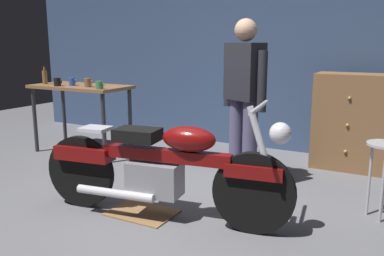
{
  "coord_description": "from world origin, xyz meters",
  "views": [
    {
      "loc": [
        1.82,
        -2.63,
        1.44
      ],
      "look_at": [
        0.02,
        0.7,
        0.65
      ],
      "focal_mm": 38.33,
      "sensor_mm": 36.0,
      "label": 1
    }
  ],
  "objects_px": {
    "person_standing": "(244,95)",
    "mug_brown_stoneware": "(88,83)",
    "mug_blue_enamel": "(72,82)",
    "mug_black_matte": "(57,82)",
    "mug_green_speckled": "(100,85)",
    "bottle": "(45,77)",
    "wooden_dresser": "(350,122)",
    "motorcycle": "(162,167)"
  },
  "relations": [
    {
      "from": "person_standing",
      "to": "motorcycle",
      "type": "bearing_deg",
      "value": 101.92
    },
    {
      "from": "motorcycle",
      "to": "wooden_dresser",
      "type": "xyz_separation_m",
      "value": [
        1.14,
        2.23,
        0.1
      ]
    },
    {
      "from": "mug_green_speckled",
      "to": "mug_blue_enamel",
      "type": "bearing_deg",
      "value": 165.58
    },
    {
      "from": "mug_green_speckled",
      "to": "mug_brown_stoneware",
      "type": "bearing_deg",
      "value": 158.6
    },
    {
      "from": "mug_black_matte",
      "to": "mug_green_speckled",
      "type": "height_order",
      "value": "mug_black_matte"
    },
    {
      "from": "mug_blue_enamel",
      "to": "mug_black_matte",
      "type": "bearing_deg",
      "value": -134.71
    },
    {
      "from": "mug_green_speckled",
      "to": "motorcycle",
      "type": "bearing_deg",
      "value": -34.27
    },
    {
      "from": "wooden_dresser",
      "to": "mug_green_speckled",
      "type": "distance_m",
      "value": 2.95
    },
    {
      "from": "person_standing",
      "to": "mug_brown_stoneware",
      "type": "xyz_separation_m",
      "value": [
        -2.07,
        0.02,
        0.03
      ]
    },
    {
      "from": "mug_green_speckled",
      "to": "mug_blue_enamel",
      "type": "xyz_separation_m",
      "value": [
        -0.58,
        0.15,
        0.0
      ]
    },
    {
      "from": "mug_black_matte",
      "to": "mug_brown_stoneware",
      "type": "xyz_separation_m",
      "value": [
        0.43,
        0.09,
        0.0
      ]
    },
    {
      "from": "wooden_dresser",
      "to": "mug_blue_enamel",
      "type": "distance_m",
      "value": 3.44
    },
    {
      "from": "mug_black_matte",
      "to": "mug_green_speckled",
      "type": "xyz_separation_m",
      "value": [
        0.71,
        -0.02,
        -0.0
      ]
    },
    {
      "from": "mug_black_matte",
      "to": "motorcycle",
      "type": "bearing_deg",
      "value": -25.43
    },
    {
      "from": "person_standing",
      "to": "wooden_dresser",
      "type": "bearing_deg",
      "value": -103.9
    },
    {
      "from": "mug_blue_enamel",
      "to": "person_standing",
      "type": "bearing_deg",
      "value": -1.47
    },
    {
      "from": "wooden_dresser",
      "to": "mug_black_matte",
      "type": "bearing_deg",
      "value": -160.96
    },
    {
      "from": "wooden_dresser",
      "to": "person_standing",
      "type": "bearing_deg",
      "value": -128.75
    },
    {
      "from": "mug_brown_stoneware",
      "to": "mug_black_matte",
      "type": "bearing_deg",
      "value": -168.53
    },
    {
      "from": "mug_black_matte",
      "to": "bottle",
      "type": "bearing_deg",
      "value": 163.1
    },
    {
      "from": "mug_blue_enamel",
      "to": "wooden_dresser",
      "type": "bearing_deg",
      "value": 17.71
    },
    {
      "from": "mug_green_speckled",
      "to": "bottle",
      "type": "relative_size",
      "value": 0.49
    },
    {
      "from": "wooden_dresser",
      "to": "mug_blue_enamel",
      "type": "height_order",
      "value": "wooden_dresser"
    },
    {
      "from": "person_standing",
      "to": "mug_blue_enamel",
      "type": "bearing_deg",
      "value": 23.38
    },
    {
      "from": "motorcycle",
      "to": "wooden_dresser",
      "type": "distance_m",
      "value": 2.51
    },
    {
      "from": "person_standing",
      "to": "mug_green_speckled",
      "type": "relative_size",
      "value": 14.02
    },
    {
      "from": "mug_green_speckled",
      "to": "mug_blue_enamel",
      "type": "relative_size",
      "value": 1.06
    },
    {
      "from": "mug_brown_stoneware",
      "to": "bottle",
      "type": "height_order",
      "value": "bottle"
    },
    {
      "from": "mug_black_matte",
      "to": "mug_blue_enamel",
      "type": "height_order",
      "value": "mug_black_matte"
    },
    {
      "from": "motorcycle",
      "to": "mug_black_matte",
      "type": "height_order",
      "value": "mug_black_matte"
    },
    {
      "from": "mug_black_matte",
      "to": "mug_blue_enamel",
      "type": "distance_m",
      "value": 0.18
    },
    {
      "from": "mug_brown_stoneware",
      "to": "mug_blue_enamel",
      "type": "relative_size",
      "value": 1.09
    },
    {
      "from": "mug_brown_stoneware",
      "to": "bottle",
      "type": "distance_m",
      "value": 0.76
    },
    {
      "from": "wooden_dresser",
      "to": "bottle",
      "type": "xyz_separation_m",
      "value": [
        -3.71,
        -1.06,
        0.45
      ]
    },
    {
      "from": "mug_green_speckled",
      "to": "bottle",
      "type": "distance_m",
      "value": 1.05
    },
    {
      "from": "person_standing",
      "to": "mug_brown_stoneware",
      "type": "height_order",
      "value": "person_standing"
    },
    {
      "from": "motorcycle",
      "to": "bottle",
      "type": "bearing_deg",
      "value": 147.4
    },
    {
      "from": "person_standing",
      "to": "wooden_dresser",
      "type": "relative_size",
      "value": 1.52
    },
    {
      "from": "wooden_dresser",
      "to": "mug_black_matte",
      "type": "distance_m",
      "value": 3.6
    },
    {
      "from": "mug_blue_enamel",
      "to": "bottle",
      "type": "bearing_deg",
      "value": -176.77
    },
    {
      "from": "motorcycle",
      "to": "wooden_dresser",
      "type": "height_order",
      "value": "wooden_dresser"
    },
    {
      "from": "mug_green_speckled",
      "to": "mug_black_matte",
      "type": "bearing_deg",
      "value": 178.2
    }
  ]
}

